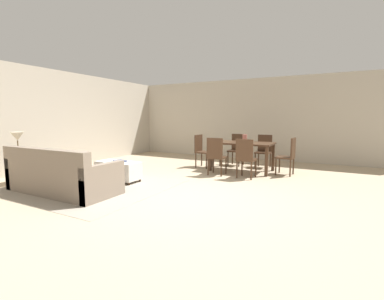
# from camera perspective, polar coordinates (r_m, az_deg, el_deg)

# --- Properties ---
(ground_plane) EXTENTS (10.80, 10.80, 0.00)m
(ground_plane) POSITION_cam_1_polar(r_m,az_deg,el_deg) (4.91, -2.16, -9.70)
(ground_plane) COLOR tan
(wall_back) EXTENTS (9.00, 0.12, 2.70)m
(wall_back) POSITION_cam_1_polar(r_m,az_deg,el_deg) (9.37, 13.50, 6.36)
(wall_back) COLOR #BCB2A0
(wall_back) RESTS_ON ground_plane
(wall_left) EXTENTS (0.12, 11.00, 2.70)m
(wall_left) POSITION_cam_1_polar(r_m,az_deg,el_deg) (8.26, -28.47, 5.69)
(wall_left) COLOR #BCB2A0
(wall_left) RESTS_ON ground_plane
(area_rug) EXTENTS (3.00, 2.80, 0.01)m
(area_rug) POSITION_cam_1_polar(r_m,az_deg,el_deg) (5.96, -20.15, -7.10)
(area_rug) COLOR gray
(area_rug) RESTS_ON ground_plane
(couch) EXTENTS (2.23, 0.90, 0.86)m
(couch) POSITION_cam_1_polar(r_m,az_deg,el_deg) (5.64, -26.01, -5.18)
(couch) COLOR gray
(couch) RESTS_ON ground_plane
(ottoman_table) EXTENTS (1.01, 0.46, 0.44)m
(ottoman_table) POSITION_cam_1_polar(r_m,az_deg,el_deg) (6.20, -15.37, -4.10)
(ottoman_table) COLOR silver
(ottoman_table) RESTS_ON ground_plane
(side_table) EXTENTS (0.40, 0.40, 0.58)m
(side_table) POSITION_cam_1_polar(r_m,az_deg,el_deg) (6.82, -32.76, -2.22)
(side_table) COLOR brown
(side_table) RESTS_ON ground_plane
(table_lamp) EXTENTS (0.26, 0.26, 0.53)m
(table_lamp) POSITION_cam_1_polar(r_m,az_deg,el_deg) (6.77, -33.05, 2.24)
(table_lamp) COLOR brown
(table_lamp) RESTS_ON side_table
(dining_table) EXTENTS (1.60, 0.89, 0.76)m
(dining_table) POSITION_cam_1_polar(r_m,az_deg,el_deg) (7.18, 10.51, 0.86)
(dining_table) COLOR #422B1C
(dining_table) RESTS_ON ground_plane
(dining_chair_near_left) EXTENTS (0.41, 0.41, 0.92)m
(dining_chair_near_left) POSITION_cam_1_polar(r_m,az_deg,el_deg) (6.56, 5.11, -0.88)
(dining_chair_near_left) COLOR #422B1C
(dining_chair_near_left) RESTS_ON ground_plane
(dining_chair_near_right) EXTENTS (0.42, 0.42, 0.92)m
(dining_chair_near_right) POSITION_cam_1_polar(r_m,az_deg,el_deg) (6.30, 11.28, -1.31)
(dining_chair_near_right) COLOR #422B1C
(dining_chair_near_right) RESTS_ON ground_plane
(dining_chair_far_left) EXTENTS (0.42, 0.42, 0.92)m
(dining_chair_far_left) POSITION_cam_1_polar(r_m,az_deg,el_deg) (8.07, 9.49, 0.50)
(dining_chair_far_left) COLOR #422B1C
(dining_chair_far_left) RESTS_ON ground_plane
(dining_chair_far_right) EXTENTS (0.41, 0.41, 0.92)m
(dining_chair_far_right) POSITION_cam_1_polar(r_m,az_deg,el_deg) (7.87, 14.99, 0.20)
(dining_chair_far_right) COLOR #422B1C
(dining_chair_far_right) RESTS_ON ground_plane
(dining_chair_head_east) EXTENTS (0.43, 0.43, 0.92)m
(dining_chair_head_east) POSITION_cam_1_polar(r_m,az_deg,el_deg) (6.95, 19.82, -0.82)
(dining_chair_head_east) COLOR #422B1C
(dining_chair_head_east) RESTS_ON ground_plane
(dining_chair_head_west) EXTENTS (0.42, 0.42, 0.92)m
(dining_chair_head_west) POSITION_cam_1_polar(r_m,az_deg,el_deg) (7.65, 2.01, 0.24)
(dining_chair_head_west) COLOR #422B1C
(dining_chair_head_west) RESTS_ON ground_plane
(vase_centerpiece) EXTENTS (0.12, 0.12, 0.20)m
(vase_centerpiece) POSITION_cam_1_polar(r_m,az_deg,el_deg) (7.20, 11.11, 2.44)
(vase_centerpiece) COLOR #B26659
(vase_centerpiece) RESTS_ON dining_table
(book_on_ottoman) EXTENTS (0.30, 0.26, 0.03)m
(book_on_ottoman) POSITION_cam_1_polar(r_m,az_deg,el_deg) (6.12, -15.05, -2.27)
(book_on_ottoman) COLOR #3F4C72
(book_on_ottoman) RESTS_ON ottoman_table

